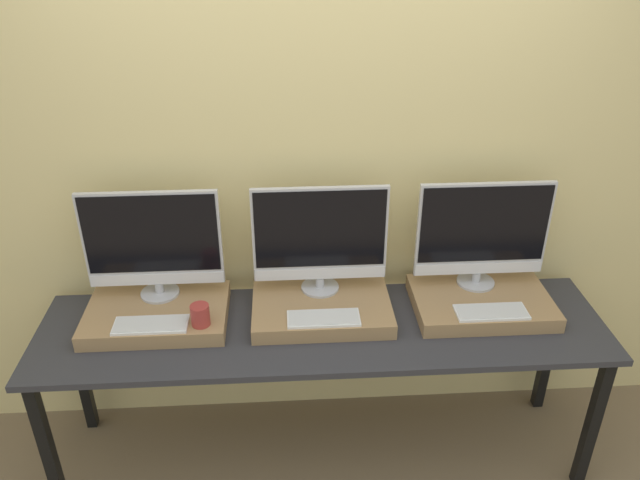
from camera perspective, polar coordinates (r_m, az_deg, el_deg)
wall_back at (r=2.88m, az=-0.24°, el=5.15°), size 8.00×0.04×2.60m
workbench at (r=2.84m, az=0.25°, el=-8.94°), size 2.53×0.64×0.78m
wooden_riser_left at (r=2.91m, az=-14.65°, el=-6.57°), size 0.62×0.42×0.07m
monitor_left at (r=2.84m, az=-15.06°, el=-0.22°), size 0.60×0.18×0.52m
keyboard_left at (r=2.77m, az=-15.22°, el=-7.48°), size 0.32×0.13×0.01m
mug at (r=2.71m, az=-10.89°, el=-6.76°), size 0.08×0.08×0.10m
wooden_riser_center at (r=2.85m, az=0.14°, el=-6.25°), size 0.62×0.42×0.07m
monitor_center at (r=2.78m, az=0.00°, el=0.24°), size 0.60×0.18×0.52m
keyboard_center at (r=2.72m, az=0.33°, el=-7.16°), size 0.32×0.13×0.01m
wooden_riser_right at (r=2.98m, az=14.52°, el=-5.53°), size 0.62×0.42×0.07m
monitor_right at (r=2.92m, az=14.64°, el=0.67°), size 0.60×0.18×0.52m
keyboard_right at (r=2.85m, az=15.39°, el=-6.36°), size 0.32×0.13×0.01m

